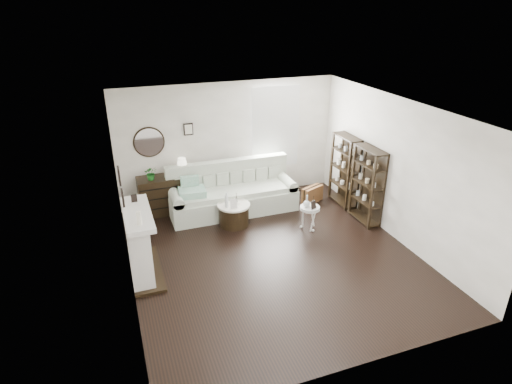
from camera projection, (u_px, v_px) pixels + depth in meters
name	position (u px, v px, depth m)	size (l,w,h in m)	color
room	(260.00, 129.00, 9.71)	(5.50, 5.50, 5.50)	black
fireplace	(139.00, 245.00, 7.15)	(0.50, 1.40, 1.84)	silver
shelf_unit_far	(345.00, 170.00, 9.55)	(0.30, 0.80, 1.60)	black
shelf_unit_near	(367.00, 185.00, 8.78)	(0.30, 0.80, 1.60)	black
sofa	(232.00, 195.00, 9.43)	(2.76, 0.95, 1.07)	#9FA997
quilt	(192.00, 192.00, 8.92)	(0.55, 0.45, 0.14)	#268C5E
suitcase	(312.00, 194.00, 9.86)	(0.56, 0.19, 0.37)	brown
dresser	(168.00, 194.00, 9.32)	(1.24, 0.53, 0.83)	black
table_lamp	(182.00, 166.00, 9.18)	(0.24, 0.24, 0.38)	white
potted_plant	(151.00, 173.00, 8.94)	(0.27, 0.23, 0.30)	#1C621D
drum_table	(234.00, 214.00, 8.84)	(0.67, 0.67, 0.47)	black
pedestal_table	(310.00, 209.00, 8.60)	(0.41, 0.41, 0.49)	white
eiffel_drum	(236.00, 199.00, 8.76)	(0.11, 0.11, 0.19)	black
bottle_drum	(227.00, 200.00, 8.56)	(0.07, 0.07, 0.31)	silver
card_frame_drum	(234.00, 204.00, 8.54)	(0.14, 0.01, 0.19)	silver
eiffel_ped	(313.00, 201.00, 8.59)	(0.11, 0.11, 0.18)	black
flask_ped	(307.00, 201.00, 8.52)	(0.14, 0.14, 0.26)	silver
card_frame_ped	(313.00, 205.00, 8.46)	(0.12, 0.01, 0.16)	black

